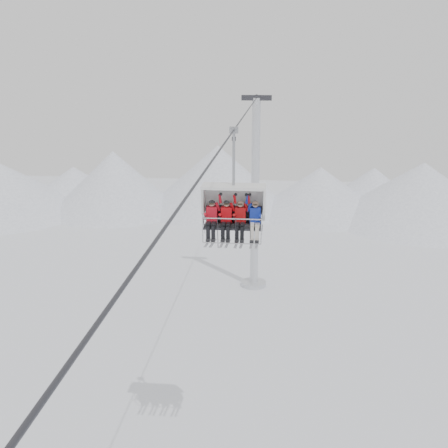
# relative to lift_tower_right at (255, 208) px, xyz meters

# --- Properties ---
(ridgeline) EXTENTS (72.00, 21.00, 7.00)m
(ridgeline) POSITION_rel_lift_tower_right_xyz_m (-1.58, 20.05, -2.94)
(ridgeline) COLOR white
(ridgeline) RESTS_ON ground
(lift_tower_right) EXTENTS (2.00, 1.80, 13.48)m
(lift_tower_right) POSITION_rel_lift_tower_right_xyz_m (0.00, 0.00, 0.00)
(lift_tower_right) COLOR silver
(lift_tower_right) RESTS_ON ground
(haul_cable) EXTENTS (0.06, 50.00, 0.06)m
(haul_cable) POSITION_rel_lift_tower_right_xyz_m (0.00, -22.00, 7.52)
(haul_cable) COLOR #2F2F34
(haul_cable) RESTS_ON lift_tower_left
(chairlift_carrier) EXTENTS (2.24, 1.17, 3.98)m
(chairlift_carrier) POSITION_rel_lift_tower_right_xyz_m (0.00, -18.43, 4.87)
(chairlift_carrier) COLOR black
(chairlift_carrier) RESTS_ON haul_cable
(skier_far_left) EXTENTS (0.38, 1.69, 1.54)m
(skier_far_left) POSITION_rel_lift_tower_right_xyz_m (-0.76, -18.73, 4.41)
(skier_far_left) COLOR red
(skier_far_left) RESTS_ON chairlift_carrier
(skier_center_left) EXTENTS (0.38, 1.69, 1.54)m
(skier_center_left) POSITION_rel_lift_tower_right_xyz_m (-0.24, -18.73, 4.41)
(skier_center_left) COLOR red
(skier_center_left) RESTS_ON chairlift_carrier
(skier_center_right) EXTENTS (0.38, 1.69, 1.54)m
(skier_center_right) POSITION_rel_lift_tower_right_xyz_m (0.25, -18.73, 4.41)
(skier_center_right) COLOR #A50B0D
(skier_center_right) RESTS_ON chairlift_carrier
(skier_far_right) EXTENTS (0.38, 1.69, 1.54)m
(skier_far_right) POSITION_rel_lift_tower_right_xyz_m (0.78, -18.73, 4.41)
(skier_far_right) COLOR #1329A1
(skier_far_right) RESTS_ON chairlift_carrier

